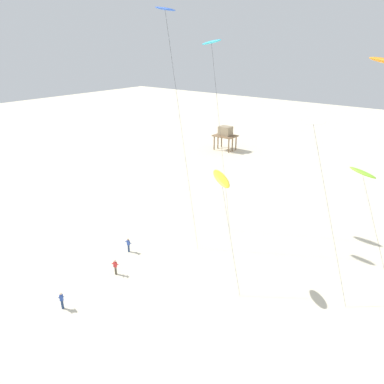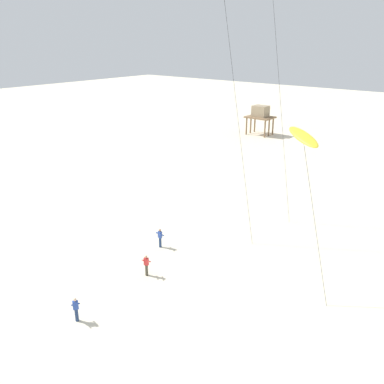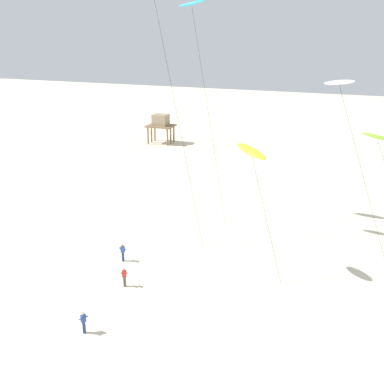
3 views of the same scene
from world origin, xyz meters
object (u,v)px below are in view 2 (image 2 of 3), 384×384
at_px(kite_yellow, 303,137).
at_px(kite_flyer_furthest, 76,309).
at_px(kite_flyer_nearest, 160,238).
at_px(stilt_house, 260,114).
at_px(kite_flyer_middle, 146,265).

distance_m(kite_yellow, kite_flyer_furthest, 17.95).
height_order(kite_flyer_nearest, stilt_house, stilt_house).
relative_size(kite_yellow, kite_flyer_middle, 6.78).
relative_size(kite_flyer_nearest, stilt_house, 0.32).
relative_size(kite_flyer_nearest, kite_flyer_middle, 1.00).
xyz_separation_m(kite_yellow, kite_flyer_furthest, (-8.33, -12.50, -9.82)).
height_order(kite_flyer_nearest, kite_flyer_middle, same).
height_order(kite_yellow, stilt_house, kite_yellow).
bearing_deg(kite_flyer_nearest, kite_flyer_furthest, -75.88).
bearing_deg(kite_flyer_nearest, kite_flyer_middle, -59.81).
bearing_deg(kite_flyer_nearest, kite_yellow, 10.73).
distance_m(kite_yellow, stilt_house, 49.25).
relative_size(kite_flyer_nearest, kite_flyer_furthest, 1.00).
xyz_separation_m(kite_flyer_middle, kite_flyer_furthest, (0.36, -6.54, 0.00)).
bearing_deg(stilt_house, kite_flyer_nearest, -70.08).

